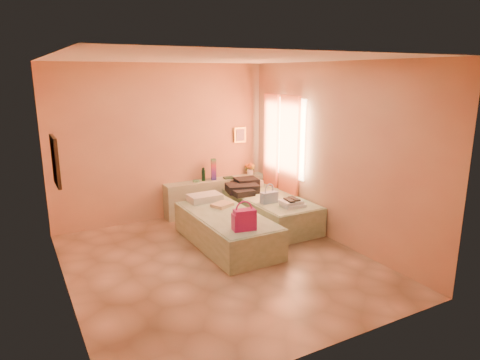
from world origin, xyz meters
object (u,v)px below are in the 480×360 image
object	(u,v)px
green_book	(229,178)
blue_handbag	(269,197)
bed_left	(226,229)
water_bottle	(204,175)
magenta_handbag	(244,219)
bed_right	(269,210)
headboard_ledge	(217,196)
towel_stack	(293,203)
flower_vase	(250,168)

from	to	relation	value
green_book	blue_handbag	distance (m)	1.31
bed_left	water_bottle	world-z (taller)	water_bottle
water_bottle	magenta_handbag	bearing A→B (deg)	-100.03
bed_left	blue_handbag	xyz separation A→B (m)	(0.91, 0.19, 0.34)
bed_right	magenta_handbag	size ratio (longest dim) A/B	6.26
blue_handbag	headboard_ledge	bearing A→B (deg)	102.70
green_book	towel_stack	bearing A→B (deg)	-72.55
bed_left	magenta_handbag	xyz separation A→B (m)	(-0.09, -0.72, 0.40)
bed_right	green_book	size ratio (longest dim) A/B	10.54
bed_right	blue_handbag	world-z (taller)	blue_handbag
water_bottle	blue_handbag	size ratio (longest dim) A/B	0.82
blue_handbag	towel_stack	distance (m)	0.43
flower_vase	green_book	bearing A→B (deg)	-170.38
flower_vase	bed_right	bearing A→B (deg)	-102.47
headboard_ledge	magenta_handbag	world-z (taller)	magenta_handbag
water_bottle	green_book	xyz separation A→B (m)	(0.50, -0.07, -0.10)
water_bottle	blue_handbag	xyz separation A→B (m)	(0.59, -1.37, -0.18)
bed_right	water_bottle	world-z (taller)	water_bottle
towel_stack	bed_right	bearing A→B (deg)	92.97
water_bottle	blue_handbag	bearing A→B (deg)	-66.79
blue_handbag	flower_vase	bearing A→B (deg)	71.79
green_book	magenta_handbag	distance (m)	2.39
bed_right	flower_vase	size ratio (longest dim) A/B	7.09
magenta_handbag	towel_stack	bearing A→B (deg)	34.09
headboard_ledge	blue_handbag	world-z (taller)	blue_handbag
flower_vase	bed_left	bearing A→B (deg)	-130.35
headboard_ledge	blue_handbag	bearing A→B (deg)	-76.51
water_bottle	flower_vase	size ratio (longest dim) A/B	0.85
headboard_ledge	bed_right	size ratio (longest dim) A/B	1.02
bed_right	towel_stack	xyz separation A→B (m)	(0.03, -0.67, 0.30)
green_book	water_bottle	bearing A→B (deg)	178.75
magenta_handbag	water_bottle	bearing A→B (deg)	89.82
flower_vase	blue_handbag	xyz separation A→B (m)	(-0.44, -1.40, -0.20)
water_bottle	blue_handbag	distance (m)	1.50
blue_handbag	towel_stack	bearing A→B (deg)	-57.48
bed_left	blue_handbag	distance (m)	0.99
headboard_ledge	bed_right	world-z (taller)	headboard_ledge
green_book	towel_stack	distance (m)	1.70
bed_left	water_bottle	bearing A→B (deg)	78.18
blue_handbag	towel_stack	size ratio (longest dim) A/B	0.84
headboard_ledge	blue_handbag	size ratio (longest dim) A/B	6.96
headboard_ledge	bed_right	xyz separation A→B (m)	(0.52, -1.05, -0.08)
water_bottle	blue_handbag	world-z (taller)	water_bottle
bed_left	blue_handbag	bearing A→B (deg)	11.26
blue_handbag	magenta_handbag	bearing A→B (deg)	-138.37
headboard_ledge	magenta_handbag	distance (m)	2.39
flower_vase	water_bottle	bearing A→B (deg)	-178.66
water_bottle	green_book	world-z (taller)	water_bottle
blue_handbag	bed_left	bearing A→B (deg)	-169.21
green_book	blue_handbag	xyz separation A→B (m)	(0.09, -1.31, -0.07)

